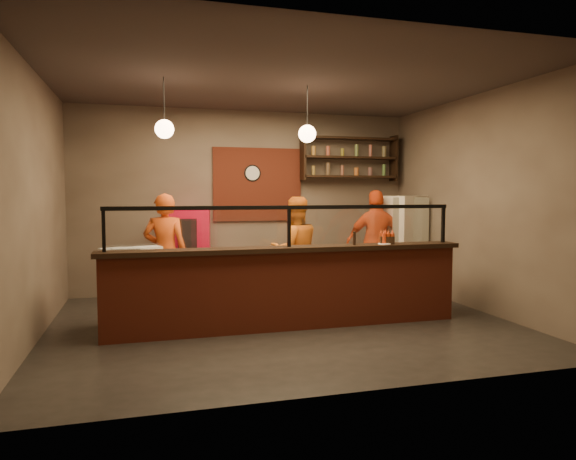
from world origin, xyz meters
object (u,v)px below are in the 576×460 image
object	(u,v)px
cook_left	(165,253)
condiment_caddy	(387,240)
wall_clock	(252,173)
red_cooler	(191,253)
pepper_mill	(354,238)
fridge	(401,244)
cook_mid	(295,251)
pizza_dough	(256,254)
cook_right	(377,243)

from	to	relation	value
cook_left	condiment_caddy	size ratio (longest dim) A/B	9.43
wall_clock	red_cooler	size ratio (longest dim) A/B	0.20
pepper_mill	fridge	bearing A→B (deg)	48.29
fridge	red_cooler	distance (m)	3.67
cook_mid	fridge	bearing A→B (deg)	-170.09
fridge	red_cooler	world-z (taller)	fridge
cook_left	pizza_dough	world-z (taller)	cook_left
cook_mid	condiment_caddy	size ratio (longest dim) A/B	9.15
fridge	pizza_dough	distance (m)	3.18
wall_clock	fridge	bearing A→B (deg)	-18.81
fridge	cook_right	bearing A→B (deg)	172.84
cook_right	red_cooler	distance (m)	3.16
condiment_caddy	wall_clock	bearing A→B (deg)	114.70
fridge	pepper_mill	world-z (taller)	fridge
wall_clock	cook_mid	size ratio (longest dim) A/B	0.18
fridge	pizza_dough	size ratio (longest dim) A/B	3.09
cook_mid	pepper_mill	size ratio (longest dim) A/B	9.56
wall_clock	pepper_mill	xyz separation A→B (m)	(0.79, -2.77, -0.95)
cook_mid	fridge	distance (m)	2.18
cook_left	red_cooler	size ratio (longest dim) A/B	1.16
cook_right	cook_mid	bearing A→B (deg)	25.80
cook_mid	cook_right	distance (m)	1.61
pepper_mill	cook_right	bearing A→B (deg)	56.41
red_cooler	wall_clock	bearing A→B (deg)	24.38
pizza_dough	red_cooler	bearing A→B (deg)	111.48
pizza_dough	condiment_caddy	size ratio (longest dim) A/B	2.97
cook_right	red_cooler	xyz separation A→B (m)	(-3.08, 0.71, -0.15)
cook_left	condiment_caddy	xyz separation A→B (m)	(2.85, -1.42, 0.24)
wall_clock	cook_left	xyz separation A→B (m)	(-1.58, -1.34, -1.23)
wall_clock	cook_left	size ratio (longest dim) A/B	0.17
cook_left	pepper_mill	xyz separation A→B (m)	(2.37, -1.43, 0.28)
pepper_mill	condiment_caddy	bearing A→B (deg)	1.37
condiment_caddy	pepper_mill	world-z (taller)	pepper_mill
cook_left	cook_mid	xyz separation A→B (m)	(1.97, -0.05, -0.03)
cook_left	pepper_mill	distance (m)	2.79
cook_right	pepper_mill	xyz separation A→B (m)	(-1.16, -1.74, 0.25)
pepper_mill	cook_mid	bearing A→B (deg)	106.41
cook_left	pepper_mill	bearing A→B (deg)	162.38
cook_mid	pizza_dough	distance (m)	1.10
cook_right	fridge	bearing A→B (deg)	-149.83
cook_mid	fridge	size ratio (longest dim) A/B	0.99
cook_mid	fridge	xyz separation A→B (m)	(2.12, 0.53, 0.01)
cook_mid	condiment_caddy	world-z (taller)	cook_mid
cook_mid	pizza_dough	xyz separation A→B (m)	(-0.78, -0.78, 0.06)
red_cooler	pizza_dough	xyz separation A→B (m)	(0.73, -1.86, 0.16)
red_cooler	fridge	bearing A→B (deg)	0.49
cook_mid	pepper_mill	xyz separation A→B (m)	(0.41, -1.38, 0.30)
fridge	red_cooler	size ratio (longest dim) A/B	1.14
pizza_dough	cook_left	bearing A→B (deg)	145.01
cook_right	pepper_mill	distance (m)	2.11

